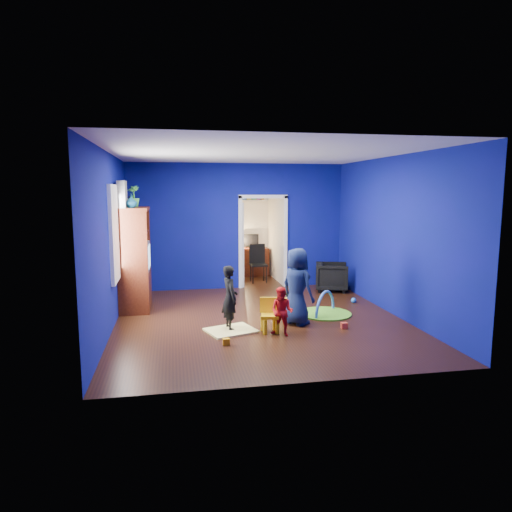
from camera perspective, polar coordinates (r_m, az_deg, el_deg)
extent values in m
cube|color=black|center=(8.18, 0.47, -7.95)|extent=(5.00, 5.50, 0.01)
cube|color=white|center=(7.89, 0.50, 12.73)|extent=(5.00, 5.50, 0.01)
cube|color=navy|center=(10.61, -2.32, 3.70)|extent=(5.00, 0.02, 2.90)
cube|color=navy|center=(5.25, 6.16, -0.84)|extent=(5.00, 0.02, 2.90)
cube|color=navy|center=(7.83, -17.79, 1.76)|extent=(0.02, 5.50, 2.90)
cube|color=navy|center=(8.73, 16.83, 2.41)|extent=(0.02, 5.50, 2.90)
imported|color=black|center=(10.57, 9.45, -2.58)|extent=(0.88, 0.87, 0.65)
imported|color=black|center=(7.49, -3.29, -5.24)|extent=(0.33, 0.43, 1.07)
imported|color=#0F1938|center=(7.81, 5.14, -3.80)|extent=(0.70, 0.77, 1.31)
imported|color=red|center=(7.23, 3.26, -6.95)|extent=(0.48, 0.46, 0.77)
imported|color=#0C5966|center=(8.66, -15.34, 6.55)|extent=(0.23, 0.23, 0.22)
imported|color=green|center=(9.18, -15.09, 7.23)|extent=(0.31, 0.31, 0.41)
cube|color=#42120B|center=(9.05, -14.93, -0.32)|extent=(0.58, 1.14, 1.96)
cube|color=silver|center=(9.04, -14.68, -0.06)|extent=(0.46, 0.70, 0.54)
cube|color=#F2E07A|center=(7.53, -3.16, -9.27)|extent=(0.91, 0.82, 0.03)
sphere|color=yellow|center=(8.13, 4.29, -6.56)|extent=(0.42, 0.42, 0.42)
cube|color=yellow|center=(7.42, 1.75, -7.64)|extent=(0.33, 0.33, 0.50)
cylinder|color=green|center=(8.62, 8.62, -7.13)|extent=(0.97, 0.97, 0.03)
torus|color=#3F8CD8|center=(8.62, 8.62, -7.08)|extent=(0.61, 0.68, 0.86)
cube|color=white|center=(8.17, -17.40, 2.72)|extent=(0.03, 0.95, 1.55)
cube|color=slate|center=(8.73, -16.14, 1.12)|extent=(0.14, 0.42, 2.40)
cube|color=white|center=(10.75, 0.86, 1.62)|extent=(1.16, 0.10, 2.10)
cube|color=#3D140A|center=(12.31, -0.52, -0.72)|extent=(0.88, 0.44, 0.75)
cube|color=black|center=(12.35, -0.62, 2.00)|extent=(0.40, 0.05, 0.32)
sphere|color=#FFD88C|center=(12.25, -1.86, 1.85)|extent=(0.14, 0.14, 0.14)
cube|color=black|center=(11.36, 0.31, -1.03)|extent=(0.40, 0.40, 0.92)
cube|color=white|center=(12.28, -0.62, 6.96)|extent=(0.88, 0.24, 0.04)
cube|color=#E94326|center=(7.80, 10.96, -8.53)|extent=(0.10, 0.08, 0.10)
sphere|color=blue|center=(9.58, 12.11, -5.41)|extent=(0.11, 0.11, 0.11)
cube|color=orange|center=(6.89, -3.74, -10.65)|extent=(0.10, 0.08, 0.10)
sphere|color=green|center=(9.28, 5.31, -5.70)|extent=(0.11, 0.11, 0.11)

